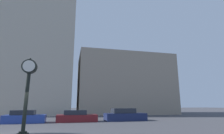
{
  "coord_description": "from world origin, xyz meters",
  "views": [
    {
      "loc": [
        3.09,
        -11.42,
        1.74
      ],
      "look_at": [
        8.29,
        10.8,
        6.71
      ],
      "focal_mm": 28.0,
      "sensor_mm": 36.0,
      "label": 1
    }
  ],
  "objects_px": {
    "street_clock": "(28,85)",
    "car_maroon": "(77,117)",
    "car_blue": "(25,117)",
    "car_navy": "(125,115)"
  },
  "relations": [
    {
      "from": "car_blue",
      "to": "car_navy",
      "type": "xyz_separation_m",
      "value": [
        10.43,
        0.09,
        0.05
      ]
    },
    {
      "from": "street_clock",
      "to": "car_navy",
      "type": "distance_m",
      "value": 11.99
    },
    {
      "from": "car_maroon",
      "to": "car_navy",
      "type": "distance_m",
      "value": 5.37
    },
    {
      "from": "car_blue",
      "to": "car_maroon",
      "type": "height_order",
      "value": "car_blue"
    },
    {
      "from": "car_navy",
      "to": "car_maroon",
      "type": "bearing_deg",
      "value": 178.01
    },
    {
      "from": "car_maroon",
      "to": "car_navy",
      "type": "bearing_deg",
      "value": -0.04
    },
    {
      "from": "street_clock",
      "to": "car_maroon",
      "type": "distance_m",
      "value": 8.86
    },
    {
      "from": "street_clock",
      "to": "car_navy",
      "type": "bearing_deg",
      "value": 42.07
    },
    {
      "from": "street_clock",
      "to": "car_blue",
      "type": "height_order",
      "value": "street_clock"
    },
    {
      "from": "street_clock",
      "to": "car_blue",
      "type": "relative_size",
      "value": 1.2
    }
  ]
}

